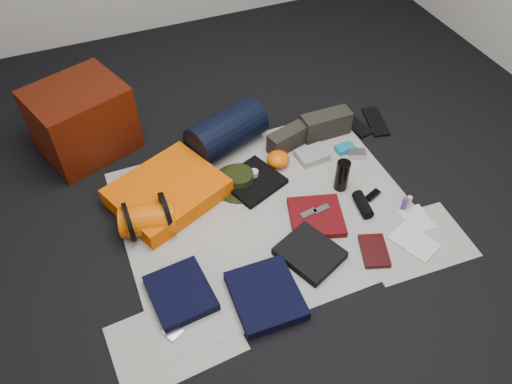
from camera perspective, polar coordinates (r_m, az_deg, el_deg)
name	(u,v)px	position (r m, az deg, el deg)	size (l,w,h in m)	color
floor	(267,213)	(2.85, 1.29, -2.41)	(4.50, 4.50, 0.02)	black
newspaper_mat	(267,211)	(2.84, 1.30, -2.24)	(1.60, 1.30, 0.01)	beige
newspaper_sheet_front_left	(175,339)	(2.43, -9.20, -16.22)	(0.58, 0.40, 0.00)	beige
newspaper_sheet_front_right	(414,242)	(2.83, 17.66, -5.44)	(0.58, 0.40, 0.00)	beige
red_cabinet	(82,120)	(3.25, -19.25, 7.76)	(0.53, 0.44, 0.44)	#491205
sleeping_pad	(167,192)	(2.90, -10.09, 0.03)	(0.59, 0.48, 0.11)	#F55F02
stuff_sack	(148,220)	(2.74, -12.24, -3.09)	(0.17, 0.17, 0.29)	#EA5903
sack_strap_left	(129,222)	(2.72, -14.33, -3.38)	(0.22, 0.22, 0.03)	black
sack_strap_right	(166,211)	(2.73, -10.30, -2.20)	(0.22, 0.22, 0.03)	black
navy_duffel	(227,131)	(3.14, -3.37, 6.94)	(0.26, 0.26, 0.49)	black
boonie_brim	(239,183)	(2.98, -1.92, 1.06)	(0.33, 0.33, 0.01)	black
boonie_crown	(239,178)	(2.95, -1.94, 1.62)	(0.17, 0.17, 0.07)	black
hiking_boot_left	(287,139)	(3.17, 3.61, 6.06)	(0.27, 0.10, 0.13)	#2B2821
hiking_boot_right	(326,124)	(3.29, 7.98, 7.67)	(0.32, 0.12, 0.16)	#2B2821
flip_flop_left	(353,124)	(3.45, 11.06, 7.68)	(0.11, 0.29, 0.02)	black
flip_flop_right	(375,122)	(3.50, 13.49, 7.81)	(0.11, 0.29, 0.02)	black
trousers_navy_a	(181,293)	(2.51, -8.61, -11.35)	(0.28, 0.32, 0.05)	black
trousers_navy_b	(266,295)	(2.48, 1.12, -11.72)	(0.32, 0.36, 0.06)	black
trousers_charcoal	(310,253)	(2.64, 6.15, -6.96)	(0.27, 0.30, 0.05)	black
black_tshirt	(253,181)	(2.97, -0.37, 1.23)	(0.31, 0.29, 0.03)	black
red_shirt	(316,217)	(2.80, 6.90, -2.83)	(0.29, 0.29, 0.04)	#58090D
orange_stuff_sack	(278,159)	(3.07, 2.53, 3.77)	(0.14, 0.14, 0.09)	#EA5903
first_aid_pouch	(312,155)	(3.14, 6.44, 4.20)	(0.19, 0.14, 0.05)	gray
water_bottle	(342,175)	(2.93, 9.81, 1.89)	(0.08, 0.08, 0.20)	black
speaker	(363,205)	(2.88, 12.11, -1.42)	(0.07, 0.07, 0.17)	black
compact_camera	(357,154)	(3.19, 11.44, 4.26)	(0.11, 0.07, 0.04)	silver
cyan_case	(345,148)	(3.22, 10.13, 4.93)	(0.12, 0.07, 0.04)	#1076A2
toiletry_purple	(404,204)	(2.93, 16.59, -1.30)	(0.03, 0.03, 0.09)	#4D277F
toiletry_clear	(408,202)	(2.95, 17.03, -1.13)	(0.03, 0.03, 0.09)	#ADB2AE
paperback_book	(374,251)	(2.71, 13.35, -6.56)	(0.13, 0.21, 0.03)	black
map_booklet	(414,242)	(2.82, 17.61, -5.47)	(0.16, 0.24, 0.01)	silver
map_printout	(417,219)	(2.93, 17.91, -2.96)	(0.14, 0.18, 0.01)	silver
sunglasses	(373,195)	(2.98, 13.20, -0.37)	(0.10, 0.04, 0.02)	black
key_cluster	(173,332)	(2.44, -9.44, -15.49)	(0.07, 0.07, 0.01)	silver
tape_roll	(254,173)	(2.97, -0.23, 2.16)	(0.05, 0.05, 0.04)	beige
energy_bar_a	(309,213)	(2.78, 6.03, -2.43)	(0.10, 0.04, 0.01)	silver
energy_bar_b	(321,209)	(2.81, 7.48, -1.95)	(0.10, 0.04, 0.01)	silver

